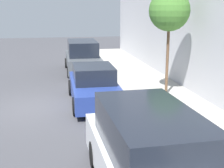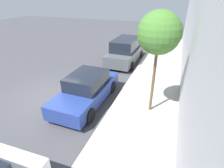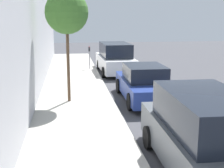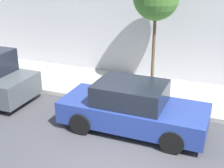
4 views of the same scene
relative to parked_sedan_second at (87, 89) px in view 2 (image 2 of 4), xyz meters
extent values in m
plane|color=#424247|center=(-2.13, -0.24, -0.72)|extent=(60.00, 60.00, 0.00)
cube|color=#B2ADA3|center=(2.92, -0.24, -0.65)|extent=(3.10, 32.00, 0.15)
cube|color=navy|center=(0.00, -0.03, -0.16)|extent=(1.86, 4.52, 0.68)
cube|color=black|center=(0.00, 0.07, 0.50)|extent=(1.61, 2.12, 0.64)
cylinder|color=black|center=(-0.85, 1.37, -0.38)|extent=(0.22, 0.68, 0.68)
cylinder|color=black|center=(0.85, 1.37, -0.38)|extent=(0.22, 0.68, 0.68)
cylinder|color=black|center=(-0.85, -1.42, -0.38)|extent=(0.22, 0.68, 0.68)
cylinder|color=black|center=(0.85, -1.42, -0.38)|extent=(0.22, 0.68, 0.68)
cube|color=#4C5156|center=(0.15, 6.45, -0.08)|extent=(1.98, 4.93, 0.84)
cube|color=black|center=(0.15, 6.45, 0.76)|extent=(1.73, 3.13, 0.84)
cylinder|color=black|center=(-0.75, 7.97, -0.41)|extent=(0.22, 0.63, 0.63)
cylinder|color=black|center=(1.05, 7.97, -0.41)|extent=(0.22, 0.63, 0.63)
cylinder|color=black|center=(-0.75, 4.93, -0.41)|extent=(0.22, 0.63, 0.63)
cylinder|color=black|center=(1.05, 4.93, -0.41)|extent=(0.22, 0.63, 0.63)
cylinder|color=brown|center=(3.20, 0.21, 0.97)|extent=(0.12, 0.12, 3.09)
sphere|color=#42752D|center=(3.20, 0.21, 2.99)|extent=(1.70, 1.70, 1.70)
camera|label=1|loc=(-1.54, -12.27, 3.10)|focal=50.00mm
camera|label=2|loc=(3.87, -6.78, 4.33)|focal=28.00mm
camera|label=3|loc=(3.16, 12.73, 2.85)|focal=50.00mm
camera|label=4|loc=(-8.27, -2.56, 4.27)|focal=50.00mm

